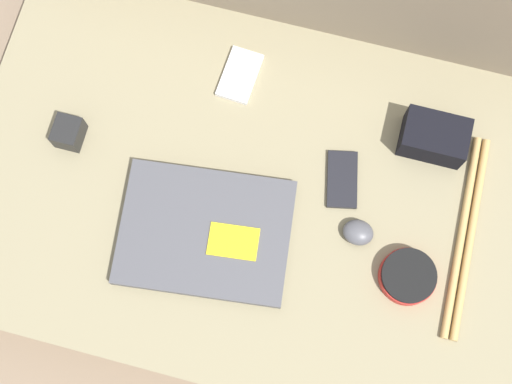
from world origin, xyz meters
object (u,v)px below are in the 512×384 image
Objects in this scene: computer_mouse at (358,232)px; phone_silver at (240,75)px; charger_brick at (69,133)px; laptop at (206,233)px; phone_black at (342,180)px; camera_pouch at (434,137)px; speaker_puck at (408,276)px.

computer_mouse is 0.38m from phone_silver.
laptop is at bearing -21.42° from charger_brick.
charger_brick is at bearing 173.37° from phone_black.
phone_silver is 1.96× the size of charger_brick.
computer_mouse reaches higher than phone_silver.
charger_brick reaches higher than phone_black.
phone_black is 0.52m from charger_brick.
phone_silver is 0.92× the size of camera_pouch.
computer_mouse is at bearing -4.77° from charger_brick.
phone_silver is 0.39m from camera_pouch.
phone_black is at bearing -28.73° from phone_silver.
computer_mouse is 0.52× the size of phone_silver.
computer_mouse is at bearing -73.63° from phone_black.
camera_pouch is at bearing 91.63° from speaker_puck.
laptop is at bearing -142.80° from camera_pouch.
camera_pouch reaches higher than computer_mouse.
computer_mouse is 0.57× the size of speaker_puck.
camera_pouch reaches higher than laptop.
phone_black is at bearing 5.05° from charger_brick.
laptop is 0.27m from phone_black.
camera_pouch is at bearing -1.81° from phone_silver.
computer_mouse is at bearing 8.09° from laptop.
phone_silver is (-0.02, 0.32, -0.01)m from laptop.
charger_brick is (-0.30, 0.12, 0.01)m from laptop.
speaker_puck is (0.37, 0.01, 0.00)m from laptop.
speaker_puck is 0.26m from camera_pouch.
laptop is 2.82× the size of phone_black.
laptop is at bearing -177.88° from speaker_puck.
charger_brick reaches higher than computer_mouse.
laptop is 5.90× the size of charger_brick.
speaker_puck is at bearing -88.37° from camera_pouch.
computer_mouse reaches higher than laptop.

